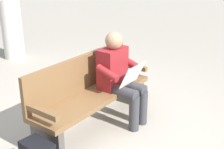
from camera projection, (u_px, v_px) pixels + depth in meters
name	position (u px, v px, depth m)	size (l,w,h in m)	color
ground_plane	(95.00, 126.00, 3.94)	(40.00, 40.00, 0.00)	#A89E8E
bench_near	(90.00, 92.00, 3.81)	(1.84, 0.65, 0.90)	brown
person_seated	(120.00, 76.00, 3.86)	(0.60, 0.60, 1.18)	maroon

